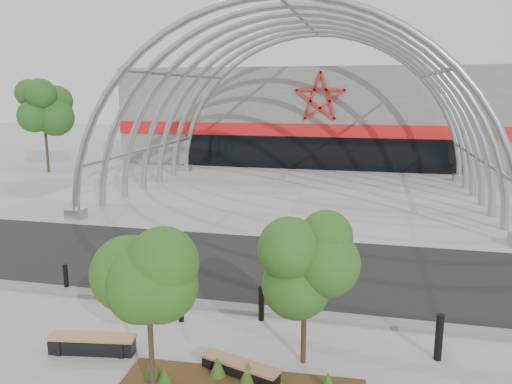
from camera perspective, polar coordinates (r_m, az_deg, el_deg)
name	(u,v)px	position (r m, az deg, el deg)	size (l,w,h in m)	color
ground	(225,305)	(15.07, -3.52, -12.77)	(140.00, 140.00, 0.00)	#9A9A95
road	(253,265)	(18.20, -0.36, -8.33)	(140.00, 7.00, 0.02)	black
forecourt	(300,197)	(29.57, 5.03, -0.53)	(60.00, 17.00, 0.04)	#A69F95
kerb	(223,307)	(14.82, -3.80, -12.95)	(60.00, 0.50, 0.12)	slate
arena_building	(328,114)	(46.81, 8.24, 8.76)	(34.00, 15.24, 8.00)	slate
vault_canopy	(300,197)	(29.57, 5.03, -0.54)	(20.80, 15.80, 20.36)	#959BA0
street_tree_0	(148,287)	(10.05, -12.21, -10.59)	(1.50, 1.50, 3.43)	black
street_tree_1	(305,254)	(11.21, 5.65, -7.11)	(1.55, 1.55, 3.66)	#321D17
bench_0	(92,345)	(13.12, -18.21, -16.24)	(2.13, 0.77, 0.44)	black
bench_1	(240,370)	(11.59, -1.83, -19.72)	(1.91, 0.96, 0.39)	black
bollard_0	(66,277)	(16.97, -20.91, -9.08)	(0.14, 0.14, 0.88)	black
bollard_1	(146,288)	(15.24, -12.50, -10.71)	(0.16, 0.16, 1.00)	black
bollard_2	(181,305)	(14.05, -8.58, -12.69)	(0.15, 0.15, 0.93)	black
bollard_3	(261,303)	(13.95, 0.61, -12.60)	(0.16, 0.16, 0.98)	black
bollard_4	(439,337)	(12.81, 20.18, -15.31)	(0.18, 0.18, 1.13)	black
bg_tree_0	(44,111)	(40.93, -23.10, 8.48)	(3.00, 3.00, 6.45)	black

